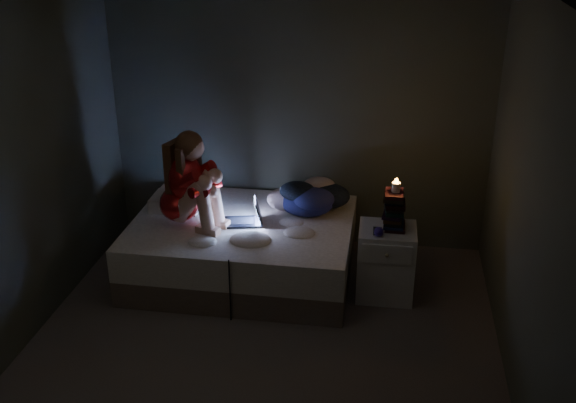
% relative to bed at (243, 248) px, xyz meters
% --- Properties ---
extents(floor, '(3.60, 3.80, 0.02)m').
position_rel_bed_xyz_m(floor, '(0.38, -1.10, -0.28)').
color(floor, '#4C4746').
rests_on(floor, ground).
extents(wall_back, '(3.60, 0.02, 2.60)m').
position_rel_bed_xyz_m(wall_back, '(0.38, 0.81, 1.03)').
color(wall_back, '#444B3D').
rests_on(wall_back, ground).
extents(wall_front, '(3.60, 0.02, 2.60)m').
position_rel_bed_xyz_m(wall_front, '(0.38, -3.01, 1.03)').
color(wall_front, '#444B3D').
rests_on(wall_front, ground).
extents(wall_left, '(0.02, 3.80, 2.60)m').
position_rel_bed_xyz_m(wall_left, '(-1.43, -1.10, 1.03)').
color(wall_left, '#444B3D').
rests_on(wall_left, ground).
extents(wall_right, '(0.02, 3.80, 2.60)m').
position_rel_bed_xyz_m(wall_right, '(2.19, -1.10, 1.03)').
color(wall_right, '#444B3D').
rests_on(wall_right, ground).
extents(bed, '(1.94, 1.45, 0.53)m').
position_rel_bed_xyz_m(bed, '(0.00, 0.00, 0.00)').
color(bed, '#B5B0A5').
rests_on(bed, ground).
extents(pillow, '(0.44, 0.31, 0.13)m').
position_rel_bed_xyz_m(pillow, '(-0.65, 0.17, 0.33)').
color(pillow, white).
rests_on(pillow, bed).
extents(woman, '(0.62, 0.49, 0.87)m').
position_rel_bed_xyz_m(woman, '(-0.53, -0.10, 0.70)').
color(woman, maroon).
rests_on(woman, bed).
extents(laptop, '(0.38, 0.31, 0.24)m').
position_rel_bed_xyz_m(laptop, '(0.01, -0.03, 0.38)').
color(laptop, black).
rests_on(laptop, bed).
extents(clothes_pile, '(0.63, 0.55, 0.32)m').
position_rel_bed_xyz_m(clothes_pile, '(0.54, 0.29, 0.43)').
color(clothes_pile, navy).
rests_on(clothes_pile, bed).
extents(nightstand, '(0.48, 0.43, 0.63)m').
position_rel_bed_xyz_m(nightstand, '(1.28, -0.15, 0.05)').
color(nightstand, silver).
rests_on(nightstand, ground).
extents(book_stack, '(0.19, 0.25, 0.34)m').
position_rel_bed_xyz_m(book_stack, '(1.32, -0.13, 0.54)').
color(book_stack, black).
rests_on(book_stack, nightstand).
extents(candle, '(0.07, 0.07, 0.08)m').
position_rel_bed_xyz_m(candle, '(1.32, -0.13, 0.75)').
color(candle, beige).
rests_on(candle, book_stack).
extents(phone, '(0.07, 0.14, 0.01)m').
position_rel_bed_xyz_m(phone, '(1.19, -0.22, 0.37)').
color(phone, black).
rests_on(phone, nightstand).
extents(blue_orb, '(0.08, 0.08, 0.08)m').
position_rel_bed_xyz_m(blue_orb, '(1.20, -0.30, 0.41)').
color(blue_orb, navy).
rests_on(blue_orb, nightstand).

